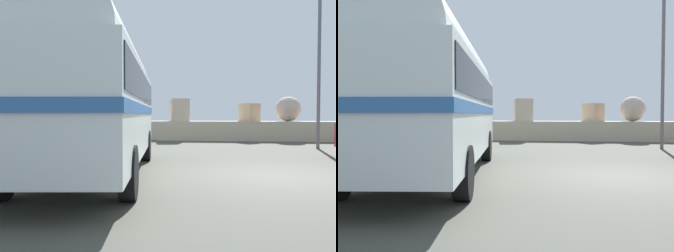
% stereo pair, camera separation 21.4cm
% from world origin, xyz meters
% --- Properties ---
extents(ground, '(32.00, 26.00, 0.02)m').
position_xyz_m(ground, '(0.00, 0.00, 0.01)').
color(ground, '#45463E').
extents(breakwater, '(31.36, 1.80, 2.48)m').
position_xyz_m(breakwater, '(0.24, 11.81, 0.72)').
color(breakwater, '#B5AC91').
rests_on(breakwater, ground).
extents(vintage_coach, '(3.52, 8.82, 3.70)m').
position_xyz_m(vintage_coach, '(-4.49, -0.32, 2.05)').
color(vintage_coach, black).
rests_on(vintage_coach, ground).
extents(lamp_post, '(0.44, 0.86, 7.07)m').
position_xyz_m(lamp_post, '(2.88, 7.05, 3.95)').
color(lamp_post, '#5B5B60').
rests_on(lamp_post, ground).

